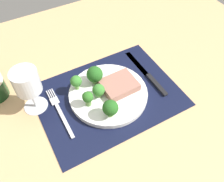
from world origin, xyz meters
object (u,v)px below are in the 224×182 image
object	(u,v)px
fork	(60,111)
knife	(149,76)
steak	(119,84)
wine_glass	(27,84)
plate	(108,94)

from	to	relation	value
fork	knife	bearing A→B (deg)	0.56
steak	wine_glass	xyz separation A→B (cm)	(-24.58, 6.82, 7.11)
plate	wine_glass	distance (cm)	23.79
fork	knife	size ratio (longest dim) A/B	0.83
wine_glass	plate	bearing A→B (deg)	-18.85
plate	fork	size ratio (longest dim) A/B	1.25
steak	fork	bearing A→B (deg)	176.60
knife	wine_glass	xyz separation A→B (cm)	(-36.27, 6.57, 9.58)
knife	fork	bearing A→B (deg)	177.08
fork	plate	bearing A→B (deg)	-3.07
steak	knife	world-z (taller)	steak
steak	fork	xyz separation A→B (cm)	(-19.14, 1.14, -2.52)
steak	fork	world-z (taller)	steak
plate	knife	size ratio (longest dim) A/B	1.05
steak	wine_glass	bearing A→B (deg)	164.49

